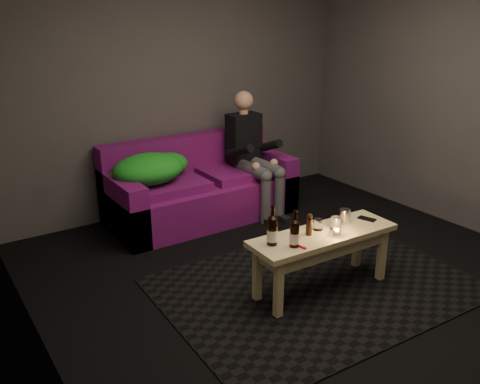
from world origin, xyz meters
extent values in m
plane|color=black|center=(0.00, 0.00, 0.00)|extent=(4.50, 4.50, 0.00)
plane|color=#4F4C4F|center=(0.00, 2.25, 1.30)|extent=(4.00, 0.00, 4.00)
plane|color=#4F4C4F|center=(-2.00, 0.00, 1.30)|extent=(0.00, 4.50, 4.50)
cube|color=black|center=(-0.03, 0.03, 0.01)|extent=(2.43, 1.81, 0.01)
cube|color=#6A0E63|center=(-0.06, 1.77, 0.20)|extent=(1.90, 0.86, 0.40)
cube|color=#6A0E63|center=(-0.06, 2.09, 0.61)|extent=(1.90, 0.21, 0.42)
cube|color=#6A0E63|center=(-0.92, 1.77, 0.30)|extent=(0.19, 0.86, 0.59)
cube|color=#6A0E63|center=(0.80, 1.77, 0.30)|extent=(0.19, 0.86, 0.59)
cube|color=#6A0E63|center=(-0.46, 1.72, 0.44)|extent=(0.71, 0.57, 0.10)
cube|color=#6A0E63|center=(0.34, 1.72, 0.44)|extent=(0.71, 0.57, 0.10)
ellipsoid|color=#1B981D|center=(-0.63, 1.77, 0.63)|extent=(0.69, 0.53, 0.29)
ellipsoid|color=#1B981D|center=(-0.37, 1.90, 0.60)|extent=(0.42, 0.34, 0.23)
ellipsoid|color=#1B981D|center=(-0.84, 1.88, 0.56)|extent=(0.30, 0.25, 0.15)
cube|color=black|center=(0.50, 1.82, 0.77)|extent=(0.34, 0.21, 0.52)
sphere|color=#E4AE8E|center=(0.50, 1.82, 1.17)|extent=(0.20, 0.20, 0.20)
cylinder|color=#464750|center=(0.41, 1.52, 0.50)|extent=(0.13, 0.48, 0.13)
cylinder|color=#464750|center=(0.58, 1.52, 0.50)|extent=(0.13, 0.48, 0.13)
cylinder|color=#464750|center=(0.41, 1.29, 0.24)|extent=(0.10, 0.10, 0.49)
cylinder|color=#464750|center=(0.58, 1.29, 0.24)|extent=(0.10, 0.10, 0.49)
cube|color=black|center=(0.41, 1.24, 0.03)|extent=(0.09, 0.21, 0.06)
cube|color=black|center=(0.58, 1.24, 0.03)|extent=(0.09, 0.21, 0.06)
cube|color=tan|center=(-0.03, -0.02, 0.46)|extent=(1.20, 0.42, 0.04)
cube|color=tan|center=(-0.03, -0.02, 0.39)|extent=(1.04, 0.33, 0.11)
cube|color=tan|center=(-0.54, -0.14, 0.22)|extent=(0.06, 0.06, 0.44)
cube|color=tan|center=(-0.53, 0.13, 0.22)|extent=(0.06, 0.06, 0.44)
cube|color=tan|center=(0.47, -0.17, 0.22)|extent=(0.06, 0.06, 0.44)
cube|color=tan|center=(0.48, 0.09, 0.22)|extent=(0.06, 0.06, 0.44)
cylinder|color=black|center=(-0.48, 0.03, 0.58)|extent=(0.07, 0.07, 0.20)
cylinder|color=white|center=(-0.48, 0.03, 0.55)|extent=(0.08, 0.08, 0.09)
cone|color=black|center=(-0.48, 0.03, 0.70)|extent=(0.07, 0.07, 0.03)
cylinder|color=black|center=(-0.48, 0.03, 0.73)|extent=(0.03, 0.03, 0.10)
cylinder|color=black|center=(-0.37, -0.08, 0.58)|extent=(0.07, 0.07, 0.19)
cylinder|color=white|center=(-0.37, -0.08, 0.55)|extent=(0.07, 0.07, 0.08)
cone|color=black|center=(-0.37, -0.08, 0.68)|extent=(0.07, 0.07, 0.03)
cylinder|color=black|center=(-0.37, -0.08, 0.71)|extent=(0.03, 0.03, 0.09)
cylinder|color=silver|center=(-0.28, -0.01, 0.53)|extent=(0.05, 0.05, 0.09)
cylinder|color=black|center=(-0.15, 0.01, 0.55)|extent=(0.06, 0.06, 0.13)
cylinder|color=white|center=(-0.03, 0.04, 0.53)|extent=(0.09, 0.09, 0.08)
cylinder|color=white|center=(0.02, -0.11, 0.51)|extent=(0.06, 0.06, 0.05)
sphere|color=orange|center=(0.02, -0.11, 0.52)|extent=(0.02, 0.02, 0.02)
cylinder|color=white|center=(0.09, -0.02, 0.53)|extent=(0.10, 0.10, 0.10)
cylinder|color=silver|center=(0.22, 0.02, 0.54)|extent=(0.11, 0.11, 0.11)
cube|color=black|center=(0.43, -0.02, 0.49)|extent=(0.11, 0.15, 0.01)
cube|color=red|center=(-0.34, -0.13, 0.49)|extent=(0.03, 0.07, 0.01)
camera|label=1|loc=(-2.49, -2.55, 2.04)|focal=38.00mm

